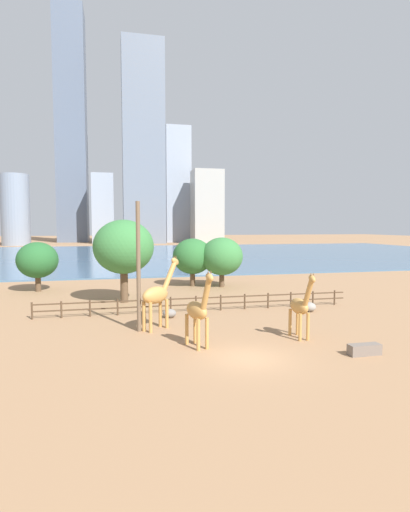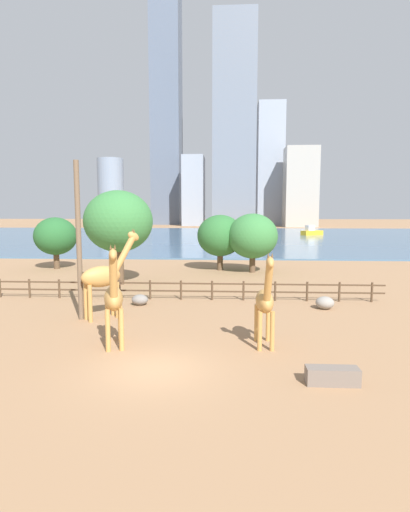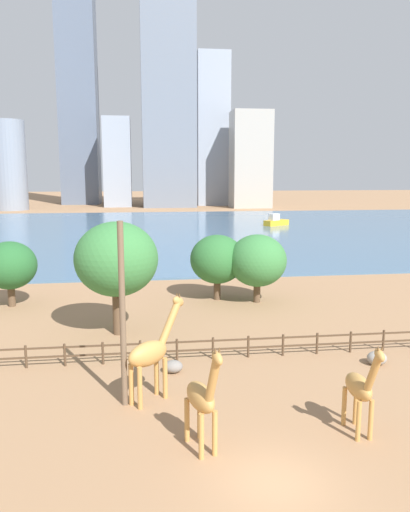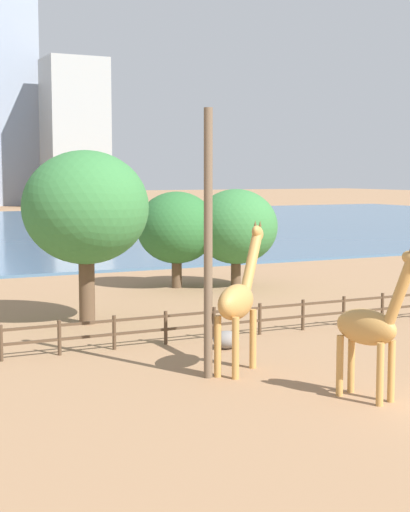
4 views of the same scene
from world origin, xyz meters
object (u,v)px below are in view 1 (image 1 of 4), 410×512
(boulder_near_fence, at_px, (169,313))
(feeding_trough, at_px, (364,350))
(utility_pole, at_px, (138,267))
(giraffe_young, at_px, (158,295))
(tree_left_large, at_px, (222,256))
(tree_center_broad, at_px, (124,247))
(giraffe_companion, at_px, (300,307))
(boat_sailboat, at_px, (229,249))
(tree_right_tall, at_px, (37,260))
(giraffe_tall, at_px, (198,311))
(boulder_by_pole, at_px, (309,307))
(tree_left_small, at_px, (193,256))

(boulder_near_fence, height_order, feeding_trough, boulder_near_fence)
(utility_pole, distance_m, feeding_trough, 14.56)
(giraffe_young, bearing_deg, feeding_trough, -77.06)
(tree_left_large, xyz_separation_m, tree_center_broad, (-11.19, -6.97, 1.56))
(giraffe_companion, xyz_separation_m, boat_sailboat, (18.38, 79.36, -1.02))
(giraffe_young, xyz_separation_m, boulder_near_fence, (1.23, 3.17, -2.04))
(tree_left_large, bearing_deg, boulder_near_fence, -119.58)
(giraffe_companion, height_order, tree_center_broad, tree_center_broad)
(tree_center_broad, distance_m, boat_sailboat, 71.05)
(giraffe_young, xyz_separation_m, tree_right_tall, (-10.87, 18.53, 0.98))
(boulder_near_fence, relative_size, tree_left_large, 0.18)
(tree_right_tall, bearing_deg, giraffe_young, -59.60)
(utility_pole, distance_m, tree_left_large, 20.44)
(giraffe_tall, bearing_deg, utility_pole, -161.49)
(boulder_by_pole, xyz_separation_m, tree_center_broad, (-14.72, 7.44, 4.71))
(tree_center_broad, relative_size, tree_left_small, 1.36)
(tree_left_large, distance_m, boat_sailboat, 60.53)
(giraffe_young, xyz_separation_m, tree_left_large, (9.20, 17.22, 1.15))
(giraffe_young, height_order, tree_center_broad, tree_center_broad)
(tree_right_tall, bearing_deg, boat_sailboat, 56.32)
(boulder_by_pole, relative_size, tree_left_large, 0.19)
(giraffe_tall, height_order, utility_pole, utility_pole)
(boulder_near_fence, xyz_separation_m, boat_sailboat, (25.57, 71.90, 0.67))
(giraffe_tall, bearing_deg, tree_right_tall, -168.42)
(tree_center_broad, bearing_deg, boat_sailboat, 66.05)
(tree_center_broad, height_order, boat_sailboat, tree_center_broad)
(giraffe_tall, height_order, boulder_near_fence, giraffe_tall)
(tree_left_large, relative_size, tree_center_broad, 0.75)
(giraffe_companion, xyz_separation_m, giraffe_young, (-8.42, 4.29, 0.35))
(tree_center_broad, distance_m, tree_right_tall, 12.27)
(boulder_by_pole, xyz_separation_m, tree_left_large, (-3.53, 14.42, 3.15))
(giraffe_young, bearing_deg, tree_center_broad, 61.49)
(giraffe_young, bearing_deg, giraffe_tall, -107.98)
(giraffe_young, xyz_separation_m, utility_pole, (-1.28, -0.32, 1.95))
(giraffe_young, distance_m, feeding_trough, 13.30)
(boulder_by_pole, xyz_separation_m, boat_sailboat, (14.07, 72.28, 0.63))
(giraffe_companion, distance_m, boulder_by_pole, 8.46)
(giraffe_tall, xyz_separation_m, tree_right_tall, (-12.71, 23.19, 1.20))
(boulder_near_fence, relative_size, boat_sailboat, 0.18)
(tree_right_tall, bearing_deg, boulder_by_pole, -33.69)
(giraffe_young, height_order, tree_right_tall, tree_right_tall)
(boulder_by_pole, bearing_deg, giraffe_companion, -121.32)
(giraffe_young, bearing_deg, giraffe_companion, -66.52)
(giraffe_companion, bearing_deg, boulder_by_pole, 146.64)
(utility_pole, xyz_separation_m, boulder_by_pole, (14.01, 3.12, -3.94))
(utility_pole, bearing_deg, boulder_near_fence, 54.38)
(giraffe_companion, bearing_deg, giraffe_young, -119.05)
(boulder_by_pole, relative_size, tree_right_tall, 0.21)
(giraffe_companion, xyz_separation_m, tree_center_broad, (-10.41, 14.53, 3.07))
(boulder_near_fence, bearing_deg, boulder_by_pole, -1.86)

